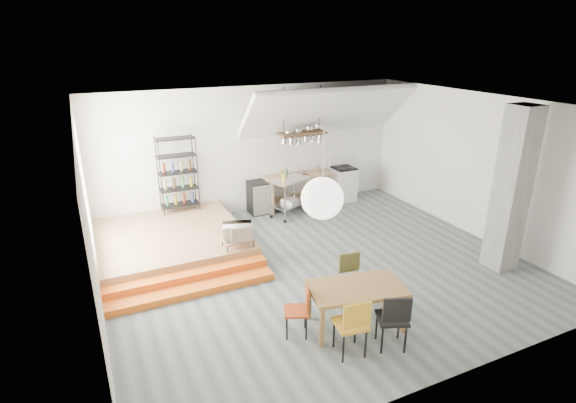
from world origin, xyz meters
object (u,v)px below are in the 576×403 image
rolling_cart (290,192)px  mini_fridge (259,197)px  stove (343,183)px  dining_table (357,291)px

rolling_cart → mini_fridge: (-0.65, 0.50, -0.21)m
stove → rolling_cart: 1.91m
dining_table → mini_fridge: 5.17m
stove → dining_table: size_ratio=0.73×
stove → rolling_cart: size_ratio=1.06×
stove → dining_table: 5.87m
stove → mini_fridge: size_ratio=1.39×
stove → rolling_cart: stove is taller
dining_table → rolling_cart: bearing=89.0°
stove → mini_fridge: 2.50m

